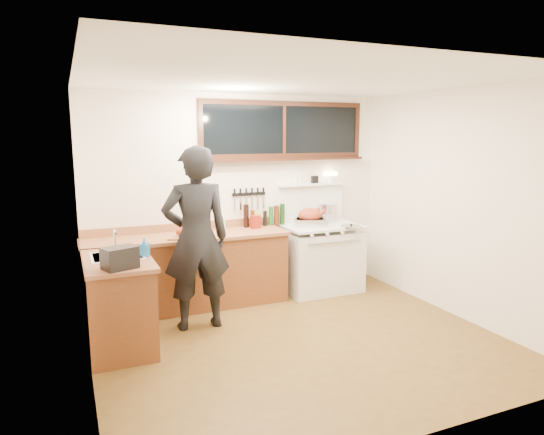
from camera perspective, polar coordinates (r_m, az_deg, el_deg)
name	(u,v)px	position (r m, az deg, el deg)	size (l,w,h in m)	color
ground_plane	(300,342)	(5.13, 3.35, -14.45)	(4.00, 3.50, 0.02)	brown
room_shell	(302,181)	(4.70, 3.55, 4.37)	(4.10, 3.60, 2.65)	white
counter_back	(188,271)	(6.00, -9.83, -6.21)	(2.44, 0.64, 1.00)	#623115
counter_left	(118,302)	(5.09, -17.62, -9.50)	(0.64, 1.09, 0.90)	#623115
sink_unit	(118,262)	(5.05, -17.72, -4.96)	(0.50, 0.45, 0.37)	white
vintage_stove	(320,256)	(6.59, 5.69, -4.55)	(1.02, 0.74, 1.58)	white
back_window	(284,136)	(6.49, 1.45, 9.52)	(2.32, 0.13, 0.77)	black
left_doorway	(89,275)	(3.76, -20.72, -6.36)	(0.02, 1.04, 2.17)	black
knife_strip	(249,195)	(6.35, -2.73, 2.69)	(0.46, 0.03, 0.28)	black
man	(196,239)	(5.24, -8.91, -2.47)	(0.74, 0.51, 1.98)	black
soap_bottle	(144,247)	(4.93, -14.79, -3.38)	(0.11, 0.11, 0.19)	blue
toaster	(120,258)	(4.56, -17.47, -4.55)	(0.34, 0.29, 0.20)	black
cutting_board	(184,234)	(5.71, -10.28, -1.91)	(0.42, 0.36, 0.13)	#9A603D
roast_turkey	(310,218)	(6.39, 4.49, -0.10)	(0.47, 0.42, 0.24)	silver
stockpot	(327,212)	(6.79, 6.47, 0.64)	(0.31, 0.31, 0.25)	silver
saucepan	(326,218)	(6.64, 6.38, -0.05)	(0.23, 0.31, 0.13)	silver
pot_lid	(351,226)	(6.38, 9.31, -1.02)	(0.36, 0.36, 0.04)	silver
coffee_tin	(255,222)	(6.21, -1.97, -0.52)	(0.12, 0.10, 0.17)	maroon
pitcher	(221,223)	(6.11, -5.97, -0.62)	(0.11, 0.11, 0.19)	white
bottle_cluster	(265,216)	(6.37, -0.87, 0.14)	(0.58, 0.07, 0.30)	black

